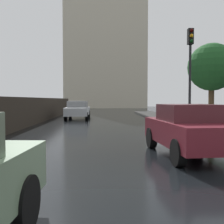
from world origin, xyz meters
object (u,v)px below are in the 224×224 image
object	(u,v)px
car_silver_near_kerb	(78,110)
street_tree_mid	(212,67)
car_maroon_far_ahead	(189,129)
traffic_light	(190,61)

from	to	relation	value
car_silver_near_kerb	street_tree_mid	bearing A→B (deg)	144.69
car_maroon_far_ahead	traffic_light	bearing A→B (deg)	67.73
street_tree_mid	traffic_light	bearing A→B (deg)	-125.08
car_maroon_far_ahead	traffic_light	distance (m)	6.36
car_maroon_far_ahead	traffic_light	xyz separation A→B (m)	(1.76, 5.47, 2.72)
traffic_light	street_tree_mid	xyz separation A→B (m)	(2.43, 3.46, 0.08)
traffic_light	car_silver_near_kerb	bearing A→B (deg)	123.17
car_silver_near_kerb	car_maroon_far_ahead	distance (m)	15.79
car_maroon_far_ahead	street_tree_mid	xyz separation A→B (m)	(4.19, 8.93, 2.80)
car_silver_near_kerb	traffic_light	distance (m)	11.84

